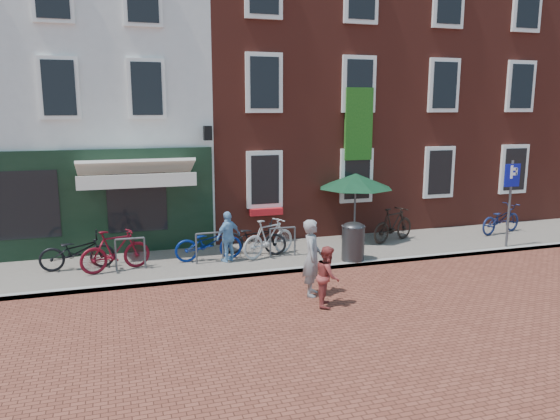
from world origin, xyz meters
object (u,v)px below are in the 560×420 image
object	(u,v)px
parasol	(356,178)
bicycle_3	(269,238)
parking_sign	(511,189)
bicycle_5	(393,225)
woman	(312,258)
bicycle_6	(501,219)
bicycle_2	(209,243)
bicycle_1	(115,250)
boy	(328,276)
bicycle_0	(77,251)
litter_bin	(353,239)
cafe_person	(228,237)
bicycle_4	(254,238)

from	to	relation	value
parasol	bicycle_3	xyz separation A→B (m)	(-3.07, -1.08, -1.38)
parking_sign	bicycle_5	size ratio (longest dim) A/B	1.45
woman	bicycle_6	xyz separation A→B (m)	(7.79, 3.34, -0.28)
bicycle_2	bicycle_5	xyz separation A→B (m)	(5.68, 0.32, 0.05)
bicycle_1	parasol	bearing A→B (deg)	-96.24
bicycle_1	bicycle_5	bearing A→B (deg)	-101.75
woman	boy	xyz separation A→B (m)	(0.08, -0.71, -0.21)
parasol	bicycle_6	size ratio (longest dim) A/B	1.27
parking_sign	bicycle_0	xyz separation A→B (m)	(-11.85, 1.39, -1.22)
litter_bin	bicycle_3	size ratio (longest dim) A/B	0.63
cafe_person	bicycle_4	size ratio (longest dim) A/B	0.75
cafe_person	bicycle_0	xyz separation A→B (m)	(-3.77, 0.42, -0.20)
bicycle_3	boy	bearing A→B (deg)	158.83
bicycle_3	bicycle_2	bearing A→B (deg)	60.50
litter_bin	parasol	world-z (taller)	parasol
bicycle_6	boy	bearing A→B (deg)	102.83
bicycle_3	bicycle_4	world-z (taller)	bicycle_3
bicycle_2	bicycle_6	distance (m)	9.54
bicycle_2	parasol	bearing A→B (deg)	-79.73
bicycle_0	boy	bearing A→B (deg)	-128.69
boy	bicycle_5	distance (m)	5.64
woman	boy	bearing A→B (deg)	-149.91
woman	bicycle_3	xyz separation A→B (m)	(-0.12, 2.95, -0.23)
cafe_person	bicycle_1	bearing A→B (deg)	-29.09
litter_bin	parasol	distance (m)	2.69
litter_bin	bicycle_3	xyz separation A→B (m)	(-2.03, 1.02, -0.05)
bicycle_2	bicycle_6	xyz separation A→B (m)	(9.54, 0.24, 0.00)
litter_bin	bicycle_1	distance (m)	6.10
parking_sign	bicycle_6	xyz separation A→B (m)	(0.98, 1.47, -1.22)
litter_bin	bicycle_2	world-z (taller)	litter_bin
parasol	bicycle_6	bearing A→B (deg)	-8.14
bicycle_4	litter_bin	bearing A→B (deg)	-96.64
cafe_person	bicycle_3	xyz separation A→B (m)	(1.14, 0.12, -0.15)
bicycle_6	parasol	bearing A→B (deg)	67.01
bicycle_1	bicycle_5	world-z (taller)	same
woman	bicycle_6	bearing A→B (deg)	-43.16
woman	bicycle_4	world-z (taller)	woman
litter_bin	parking_sign	xyz separation A→B (m)	(4.90, -0.06, 1.12)
boy	bicycle_0	size ratio (longest dim) A/B	0.71
bicycle_0	bicycle_6	size ratio (longest dim) A/B	1.00
bicycle_1	bicycle_2	size ratio (longest dim) A/B	0.97
litter_bin	bicycle_0	bearing A→B (deg)	169.18
parasol	woman	distance (m)	5.12
litter_bin	bicycle_4	bearing A→B (deg)	150.02
bicycle_4	bicycle_6	size ratio (longest dim) A/B	1.00
bicycle_5	cafe_person	bearing A→B (deg)	74.50
bicycle_0	bicycle_1	world-z (taller)	bicycle_1
bicycle_3	bicycle_6	world-z (taller)	bicycle_3
parking_sign	bicycle_3	size ratio (longest dim) A/B	1.45
cafe_person	bicycle_1	size ratio (longest dim) A/B	0.77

